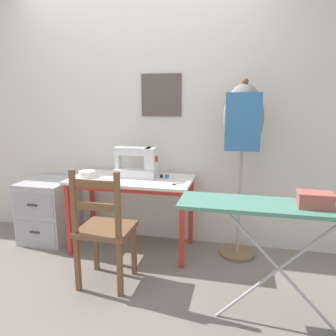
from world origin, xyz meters
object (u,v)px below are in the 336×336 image
scissors (176,184)px  filing_cabinet (50,210)px  thread_spool_mid_table (167,176)px  thread_spool_near_machine (161,176)px  storage_box (315,200)px  ironing_board (283,212)px  sewing_machine (138,163)px  dress_form (243,127)px  fabric_bowl (87,174)px  wooden_chair (104,230)px

scissors → filing_cabinet: bearing=172.7°
thread_spool_mid_table → thread_spool_near_machine: bearing=177.0°
filing_cabinet → storage_box: 2.57m
ironing_board → sewing_machine: bearing=143.7°
dress_form → ironing_board: 1.05m
fabric_bowl → ironing_board: ironing_board is taller
sewing_machine → ironing_board: 1.50m
scissors → thread_spool_near_machine: (-0.18, 0.20, 0.02)m
thread_spool_near_machine → ironing_board: 1.34m
fabric_bowl → thread_spool_mid_table: 0.76m
filing_cabinet → scissors: bearing=-7.3°
sewing_machine → dress_form: bearing=2.7°
sewing_machine → thread_spool_near_machine: bearing=6.3°
fabric_bowl → filing_cabinet: bearing=168.4°
dress_form → ironing_board: bearing=-74.1°
thread_spool_mid_table → wooden_chair: wooden_chair is taller
thread_spool_near_machine → ironing_board: ironing_board is taller
fabric_bowl → storage_box: size_ratio=0.77×
thread_spool_near_machine → thread_spool_mid_table: size_ratio=0.92×
thread_spool_near_machine → wooden_chair: size_ratio=0.04×
thread_spool_near_machine → storage_box: storage_box is taller
fabric_bowl → wooden_chair: bearing=-54.4°
fabric_bowl → filing_cabinet: 0.67m
dress_form → storage_box: bearing=-65.3°
sewing_machine → thread_spool_mid_table: bearing=4.5°
thread_spool_near_machine → filing_cabinet: (-1.19, -0.02, -0.42)m
filing_cabinet → sewing_machine: bearing=-0.1°
wooden_chair → storage_box: bearing=-8.5°
sewing_machine → thread_spool_mid_table: sewing_machine is taller
scissors → thread_spool_mid_table: (-0.13, 0.20, 0.02)m
thread_spool_near_machine → dress_form: size_ratio=0.03×
thread_spool_near_machine → thread_spool_mid_table: bearing=-3.0°
thread_spool_mid_table → ironing_board: bearing=-44.1°
fabric_bowl → scissors: size_ratio=1.44×
wooden_chair → thread_spool_mid_table: bearing=64.9°
wooden_chair → dress_form: size_ratio=0.59×
sewing_machine → thread_spool_near_machine: 0.25m
wooden_chair → scissors: bearing=47.9°
sewing_machine → fabric_bowl: size_ratio=2.60×
fabric_bowl → storage_box: (1.85, -0.79, 0.12)m
thread_spool_near_machine → dress_form: 0.86m
filing_cabinet → ironing_board: size_ratio=0.49×
thread_spool_near_machine → dress_form: dress_form is taller
fabric_bowl → scissors: fabric_bowl is taller
sewing_machine → scissors: bearing=-23.6°
fabric_bowl → thread_spool_mid_table: fabric_bowl is taller
fabric_bowl → filing_cabinet: fabric_bowl is taller
sewing_machine → storage_box: sewing_machine is taller
filing_cabinet → wooden_chair: bearing=-36.8°
fabric_bowl → wooden_chair: 0.77m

